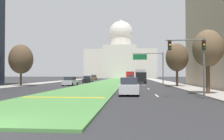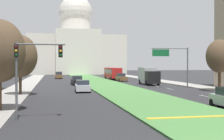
% 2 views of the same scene
% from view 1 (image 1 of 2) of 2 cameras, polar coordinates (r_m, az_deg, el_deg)
% --- Properties ---
extents(ground_plane, '(265.57, 265.57, 0.00)m').
position_cam_1_polar(ground_plane, '(68.33, 0.12, -2.86)').
color(ground_plane, '#2B2B2D').
extents(grass_median, '(7.75, 108.64, 0.14)m').
position_cam_1_polar(grass_median, '(62.32, -0.33, -2.96)').
color(grass_median, '#4C8442').
rests_on(grass_median, ground_plane).
extents(median_curb_nose, '(6.97, 0.50, 0.04)m').
position_cam_1_polar(median_curb_nose, '(19.04, -12.31, -6.86)').
color(median_curb_nose, gold).
rests_on(median_curb_nose, grass_median).
extents(lane_dashes_right, '(0.16, 51.03, 0.01)m').
position_cam_1_polar(lane_dashes_right, '(46.34, 7.94, -3.67)').
color(lane_dashes_right, silver).
rests_on(lane_dashes_right, ground_plane).
extents(sidewalk_left, '(4.00, 108.64, 0.15)m').
position_cam_1_polar(sidewalk_left, '(59.46, -14.78, -3.01)').
color(sidewalk_left, '#9E9991').
rests_on(sidewalk_left, ground_plane).
extents(sidewalk_right, '(4.00, 108.64, 0.15)m').
position_cam_1_polar(sidewalk_right, '(56.72, 13.70, -3.11)').
color(sidewalk_right, '#9E9991').
rests_on(sidewalk_right, ground_plane).
extents(capitol_building, '(38.60, 28.35, 33.63)m').
position_cam_1_polar(capitol_building, '(128.03, 2.29, 2.90)').
color(capitol_building, beige).
rests_on(capitol_building, ground_plane).
extents(traffic_light_near_right, '(3.34, 0.35, 5.20)m').
position_cam_1_polar(traffic_light_near_right, '(20.48, 20.16, 3.77)').
color(traffic_light_near_right, '#515456').
rests_on(traffic_light_near_right, ground_plane).
extents(overhead_guide_sign, '(6.24, 0.20, 6.50)m').
position_cam_1_polar(overhead_guide_sign, '(45.56, 9.95, 2.17)').
color(overhead_guide_sign, '#515456').
rests_on(overhead_guide_sign, ground_plane).
extents(street_tree_right_near, '(3.00, 3.00, 6.59)m').
position_cam_1_polar(street_tree_right_near, '(24.61, 23.25, 5.03)').
color(street_tree_right_near, '#4C3823').
rests_on(street_tree_right_near, ground_plane).
extents(street_tree_left_mid, '(4.05, 4.05, 7.24)m').
position_cam_1_polar(street_tree_left_mid, '(41.58, -22.21, 2.58)').
color(street_tree_left_mid, '#4C3823').
rests_on(street_tree_left_mid, ground_plane).
extents(street_tree_right_mid, '(3.70, 3.70, 7.21)m').
position_cam_1_polar(street_tree_right_mid, '(38.58, 16.27, 3.08)').
color(street_tree_right_mid, '#4C3823').
rests_on(street_tree_right_mid, ground_plane).
extents(sedan_lead_stopped, '(1.94, 4.25, 1.77)m').
position_cam_1_polar(sedan_lead_stopped, '(22.53, 4.37, -4.29)').
color(sedan_lead_stopped, '#BCBCC1').
rests_on(sedan_lead_stopped, ground_plane).
extents(sedan_midblock, '(2.08, 4.27, 1.63)m').
position_cam_1_polar(sedan_midblock, '(41.80, -10.62, -2.89)').
color(sedan_midblock, '#BCBCC1').
rests_on(sedan_midblock, ground_plane).
extents(sedan_distant, '(2.04, 4.73, 1.71)m').
position_cam_1_polar(sedan_distant, '(56.07, -6.23, -2.41)').
color(sedan_distant, black).
rests_on(sedan_distant, ground_plane).
extents(sedan_far_horizon, '(2.07, 4.67, 1.79)m').
position_cam_1_polar(sedan_far_horizon, '(66.15, 4.83, -2.19)').
color(sedan_far_horizon, brown).
rests_on(sedan_far_horizon, ground_plane).
extents(sedan_very_far, '(1.98, 4.31, 1.86)m').
position_cam_1_polar(sedan_very_far, '(82.57, -4.63, -1.95)').
color(sedan_very_far, brown).
rests_on(sedan_very_far, ground_plane).
extents(box_truck_delivery, '(2.40, 6.40, 3.20)m').
position_cam_1_polar(box_truck_delivery, '(53.05, 7.31, -1.54)').
color(box_truck_delivery, black).
rests_on(box_truck_delivery, ground_plane).
extents(city_bus, '(2.62, 11.00, 2.95)m').
position_cam_1_polar(city_bus, '(74.68, 4.66, -1.35)').
color(city_bus, '#B21E1E').
rests_on(city_bus, ground_plane).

